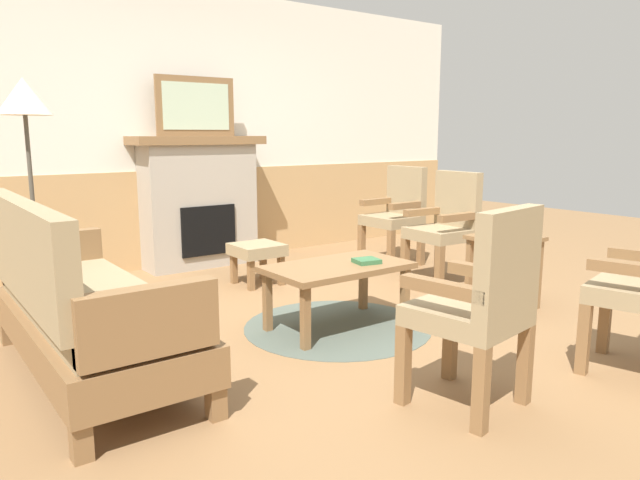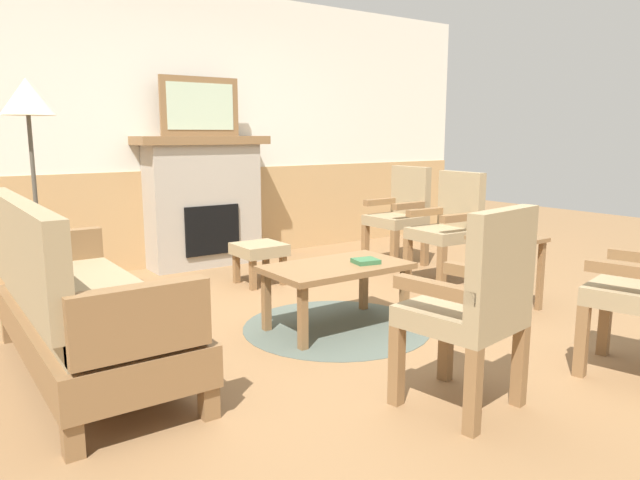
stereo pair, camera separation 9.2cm
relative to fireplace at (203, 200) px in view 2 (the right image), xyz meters
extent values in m
plane|color=olive|center=(0.00, -2.35, -0.65)|extent=(14.00, 14.00, 0.00)
cube|color=silver|center=(0.00, 0.25, 0.70)|extent=(7.20, 0.12, 2.70)
cube|color=tan|center=(0.00, 0.18, -0.18)|extent=(7.20, 0.02, 0.95)
cube|color=#A39989|center=(0.00, 0.00, -0.05)|extent=(1.10, 0.36, 1.20)
cube|color=black|center=(0.00, -0.19, -0.27)|extent=(0.56, 0.02, 0.48)
cube|color=brown|center=(0.00, 0.00, 0.59)|extent=(1.30, 0.44, 0.08)
cube|color=brown|center=(0.00, 0.00, 0.91)|extent=(0.80, 0.03, 0.56)
cube|color=#B2C6A8|center=(0.00, -0.02, 0.91)|extent=(0.68, 0.01, 0.44)
cube|color=brown|center=(-1.35, -3.01, -0.57)|extent=(0.08, 0.08, 0.16)
cube|color=brown|center=(-1.35, -1.33, -0.57)|extent=(0.08, 0.08, 0.16)
cube|color=brown|center=(-1.95, -3.01, -0.57)|extent=(0.08, 0.08, 0.16)
cube|color=brown|center=(-1.95, -1.33, -0.57)|extent=(0.08, 0.08, 0.16)
cube|color=brown|center=(-1.65, -2.17, -0.39)|extent=(0.70, 1.80, 0.20)
cube|color=#937F5B|center=(-1.65, -2.17, -0.23)|extent=(0.60, 1.70, 0.12)
cube|color=#937F5B|center=(-1.95, -2.17, 0.08)|extent=(0.10, 1.70, 0.50)
cube|color=brown|center=(-1.65, -3.02, -0.12)|extent=(0.60, 0.10, 0.30)
cube|color=brown|center=(-1.65, -1.32, -0.12)|extent=(0.60, 0.10, 0.30)
cube|color=brown|center=(-0.51, -2.54, -0.45)|extent=(0.05, 0.05, 0.40)
cube|color=brown|center=(0.33, -2.54, -0.45)|extent=(0.05, 0.05, 0.40)
cube|color=brown|center=(-0.51, -2.10, -0.45)|extent=(0.05, 0.05, 0.40)
cube|color=brown|center=(0.33, -2.10, -0.45)|extent=(0.05, 0.05, 0.40)
cube|color=brown|center=(-0.09, -2.32, -0.23)|extent=(0.96, 0.56, 0.04)
cylinder|color=#4C564C|center=(-0.09, -2.32, -0.65)|extent=(1.27, 1.27, 0.01)
cube|color=#33663D|center=(0.09, -2.40, -0.20)|extent=(0.19, 0.17, 0.03)
cube|color=brown|center=(-0.08, -1.13, -0.52)|extent=(0.05, 0.05, 0.26)
cube|color=brown|center=(0.22, -1.13, -0.52)|extent=(0.05, 0.05, 0.26)
cube|color=brown|center=(-0.08, -0.83, -0.52)|extent=(0.05, 0.05, 0.26)
cube|color=brown|center=(0.22, -0.83, -0.52)|extent=(0.05, 0.05, 0.26)
cube|color=#937F5B|center=(0.07, -0.98, -0.34)|extent=(0.40, 0.40, 0.10)
cube|color=brown|center=(1.13, -2.13, -0.45)|extent=(0.06, 0.06, 0.40)
cube|color=brown|center=(1.15, -1.71, -0.45)|extent=(0.06, 0.06, 0.40)
cube|color=brown|center=(1.55, -2.15, -0.45)|extent=(0.06, 0.06, 0.40)
cube|color=brown|center=(1.57, -1.73, -0.45)|extent=(0.06, 0.06, 0.40)
cube|color=#937F5B|center=(1.35, -1.93, -0.20)|extent=(0.50, 0.50, 0.10)
cube|color=#937F5B|center=(1.55, -1.93, 0.09)|extent=(0.10, 0.48, 0.48)
cube|color=brown|center=(1.34, -2.13, -0.03)|extent=(0.44, 0.09, 0.06)
cube|color=brown|center=(1.36, -1.72, -0.03)|extent=(0.44, 0.09, 0.06)
cube|color=brown|center=(1.36, -1.30, -0.45)|extent=(0.06, 0.06, 0.40)
cube|color=brown|center=(1.35, -0.88, -0.45)|extent=(0.06, 0.06, 0.40)
cube|color=brown|center=(1.78, -1.29, -0.45)|extent=(0.06, 0.06, 0.40)
cube|color=brown|center=(1.77, -0.87, -0.45)|extent=(0.06, 0.06, 0.40)
cube|color=#937F5B|center=(1.57, -1.09, -0.20)|extent=(0.49, 0.49, 0.10)
cube|color=#937F5B|center=(1.77, -1.08, 0.09)|extent=(0.09, 0.48, 0.48)
cube|color=brown|center=(1.57, -1.29, -0.03)|extent=(0.44, 0.08, 0.06)
cube|color=brown|center=(1.56, -0.88, -0.03)|extent=(0.44, 0.08, 0.06)
cube|color=brown|center=(0.51, -3.74, -0.45)|extent=(0.07, 0.07, 0.40)
cube|color=brown|center=(0.91, -3.64, -0.45)|extent=(0.07, 0.07, 0.40)
cube|color=#937F5B|center=(0.76, -3.89, -0.20)|extent=(0.58, 0.58, 0.10)
cube|color=brown|center=(0.56, -3.94, -0.03)|extent=(0.17, 0.44, 0.06)
cube|color=brown|center=(-0.55, -3.41, -0.45)|extent=(0.07, 0.07, 0.40)
cube|color=brown|center=(-0.13, -3.35, -0.45)|extent=(0.07, 0.07, 0.40)
cube|color=brown|center=(-0.48, -3.83, -0.45)|extent=(0.07, 0.07, 0.40)
cube|color=brown|center=(-0.06, -3.76, -0.45)|extent=(0.07, 0.07, 0.40)
cube|color=#937F5B|center=(-0.31, -3.59, -0.20)|extent=(0.55, 0.55, 0.10)
cube|color=#937F5B|center=(-0.27, -3.79, 0.09)|extent=(0.49, 0.15, 0.48)
cube|color=brown|center=(-0.51, -3.62, -0.03)|extent=(0.14, 0.45, 0.06)
cube|color=brown|center=(-0.10, -3.56, -0.03)|extent=(0.14, 0.45, 0.06)
cube|color=brown|center=(1.04, -2.51, -0.39)|extent=(0.04, 0.04, 0.52)
cube|color=brown|center=(1.40, -2.51, -0.39)|extent=(0.04, 0.04, 0.52)
cube|color=brown|center=(1.04, -2.87, -0.39)|extent=(0.04, 0.04, 0.52)
cube|color=brown|center=(1.40, -2.87, -0.39)|extent=(0.04, 0.04, 0.52)
cube|color=brown|center=(1.22, -2.69, -0.12)|extent=(0.44, 0.44, 0.03)
cylinder|color=#332D28|center=(-1.65, -0.82, -0.64)|extent=(0.24, 0.24, 0.03)
cylinder|color=#4C473D|center=(-1.65, -0.82, 0.08)|extent=(0.03, 0.03, 1.40)
cone|color=silver|center=(-1.65, -0.82, 0.90)|extent=(0.36, 0.36, 0.25)
camera|label=1|loc=(-2.48, -5.35, 0.65)|focal=33.14mm
camera|label=2|loc=(-2.41, -5.41, 0.65)|focal=33.14mm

